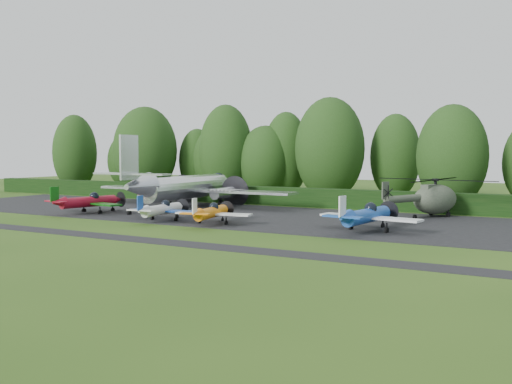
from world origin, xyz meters
The scene contains 21 objects.
ground centered at (0.00, 0.00, 0.00)m, with size 160.00×160.00×0.00m, color #2A4A15.
apron centered at (0.00, 10.00, 0.00)m, with size 70.00×18.00×0.01m, color black.
taxiway_verge centered at (0.00, -6.00, 0.00)m, with size 70.00×2.00×0.00m, color black.
hedgerow centered at (0.00, 21.00, 0.00)m, with size 90.00×1.60×2.00m, color black.
transport_plane centered at (-7.70, 14.02, 2.18)m, with size 24.34×18.67×7.80m.
light_plane_red centered at (-11.95, 4.30, 1.17)m, with size 7.33×7.71×2.82m.
light_plane_white centered at (-2.04, 2.93, 1.03)m, with size 6.45×6.78×2.48m.
light_plane_orange centered at (2.99, 2.92, 1.03)m, with size 6.44×6.77×2.48m.
light_plane_blue centered at (15.39, 4.94, 1.25)m, with size 7.80×8.20×3.00m.
helicopter centered at (17.87, 17.18, 1.89)m, with size 10.94×12.81×3.52m.
tree_0 centered at (-37.48, 27.02, 5.75)m, with size 6.55×6.55×11.53m.
tree_1 centered at (17.58, 27.07, 5.48)m, with size 7.38×7.38×10.97m.
tree_2 centered at (-24.10, 27.39, 6.13)m, with size 8.97×8.97×12.27m.
tree_3 centered at (-18.72, 32.45, 4.61)m, with size 5.33×5.33×9.25m.
tree_5 centered at (2.71, 29.75, 6.29)m, with size 8.50×8.50×12.59m.
tree_6 centered at (-11.90, 29.26, 6.10)m, with size 7.16×7.16×12.22m.
tree_8 centered at (9.44, 34.88, 5.32)m, with size 6.17×6.17×10.67m.
tree_9 centered at (-30.25, 31.42, 4.50)m, with size 7.06×7.06×9.03m.
tree_10 centered at (-4.48, 32.42, 5.59)m, with size 6.05×6.05×11.21m.
tree_12 centered at (-14.61, 31.60, 4.79)m, with size 7.00×7.00×9.61m.
tree_13 centered at (-6.70, 30.84, 4.68)m, with size 7.26×7.26×9.39m.
Camera 1 is at (28.34, -35.83, 6.02)m, focal length 40.00 mm.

